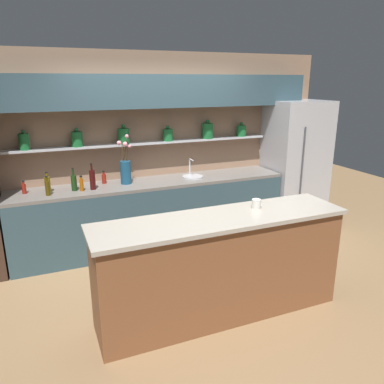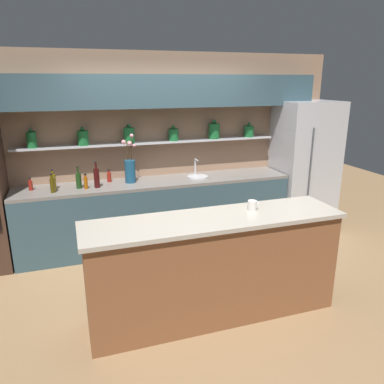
{
  "view_description": "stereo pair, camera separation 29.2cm",
  "coord_description": "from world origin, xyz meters",
  "px_view_note": "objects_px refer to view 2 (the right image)",
  "views": [
    {
      "loc": [
        -1.5,
        -3.44,
        2.23
      ],
      "look_at": [
        0.08,
        0.34,
        1.0
      ],
      "focal_mm": 35.0,
      "sensor_mm": 36.0,
      "label": 1
    },
    {
      "loc": [
        -1.22,
        -3.54,
        2.23
      ],
      "look_at": [
        0.08,
        0.34,
        1.0
      ],
      "focal_mm": 35.0,
      "sensor_mm": 36.0,
      "label": 2
    }
  ],
  "objects_px": {
    "flower_vase": "(130,169)",
    "coffee_mug": "(252,205)",
    "refrigerator": "(304,166)",
    "bottle_sauce_4": "(109,177)",
    "sink_fixture": "(198,176)",
    "bottle_sauce_5": "(86,182)",
    "bottle_wine_3": "(79,180)",
    "bottle_oil_0": "(53,181)",
    "bottle_sauce_2": "(31,185)",
    "bottle_oil_6": "(52,185)",
    "bottle_wine_1": "(97,178)"
  },
  "relations": [
    {
      "from": "bottle_oil_0",
      "to": "bottle_wine_1",
      "type": "relative_size",
      "value": 0.76
    },
    {
      "from": "refrigerator",
      "to": "bottle_oil_0",
      "type": "distance_m",
      "value": 3.61
    },
    {
      "from": "bottle_oil_6",
      "to": "bottle_oil_0",
      "type": "bearing_deg",
      "value": 87.04
    },
    {
      "from": "flower_vase",
      "to": "sink_fixture",
      "type": "distance_m",
      "value": 0.95
    },
    {
      "from": "flower_vase",
      "to": "coffee_mug",
      "type": "xyz_separation_m",
      "value": [
        0.89,
        -1.76,
        -0.04
      ]
    },
    {
      "from": "refrigerator",
      "to": "coffee_mug",
      "type": "distance_m",
      "value": 2.43
    },
    {
      "from": "bottle_sauce_4",
      "to": "bottle_sauce_5",
      "type": "height_order",
      "value": "bottle_sauce_5"
    },
    {
      "from": "sink_fixture",
      "to": "bottle_oil_6",
      "type": "height_order",
      "value": "sink_fixture"
    },
    {
      "from": "flower_vase",
      "to": "bottle_wine_1",
      "type": "relative_size",
      "value": 1.9
    },
    {
      "from": "refrigerator",
      "to": "sink_fixture",
      "type": "distance_m",
      "value": 1.71
    },
    {
      "from": "sink_fixture",
      "to": "bottle_oil_0",
      "type": "relative_size",
      "value": 1.14
    },
    {
      "from": "refrigerator",
      "to": "bottle_oil_6",
      "type": "relative_size",
      "value": 8.18
    },
    {
      "from": "flower_vase",
      "to": "bottle_oil_6",
      "type": "relative_size",
      "value": 2.7
    },
    {
      "from": "bottle_wine_1",
      "to": "bottle_oil_0",
      "type": "bearing_deg",
      "value": 171.17
    },
    {
      "from": "refrigerator",
      "to": "bottle_sauce_4",
      "type": "distance_m",
      "value": 2.91
    },
    {
      "from": "bottle_oil_0",
      "to": "bottle_oil_6",
      "type": "bearing_deg",
      "value": -92.96
    },
    {
      "from": "bottle_wine_1",
      "to": "bottle_oil_6",
      "type": "relative_size",
      "value": 1.42
    },
    {
      "from": "bottle_sauce_4",
      "to": "bottle_oil_6",
      "type": "relative_size",
      "value": 0.71
    },
    {
      "from": "flower_vase",
      "to": "coffee_mug",
      "type": "height_order",
      "value": "flower_vase"
    },
    {
      "from": "bottle_oil_6",
      "to": "bottle_sauce_2",
      "type": "bearing_deg",
      "value": 143.7
    },
    {
      "from": "sink_fixture",
      "to": "bottle_wine_3",
      "type": "height_order",
      "value": "bottle_wine_3"
    },
    {
      "from": "bottle_wine_3",
      "to": "bottle_sauce_4",
      "type": "relative_size",
      "value": 1.68
    },
    {
      "from": "bottle_oil_0",
      "to": "coffee_mug",
      "type": "xyz_separation_m",
      "value": [
        1.85,
        -1.73,
        0.04
      ]
    },
    {
      "from": "bottle_sauce_2",
      "to": "bottle_sauce_4",
      "type": "relative_size",
      "value": 0.96
    },
    {
      "from": "bottle_oil_0",
      "to": "bottle_sauce_2",
      "type": "relative_size",
      "value": 1.58
    },
    {
      "from": "bottle_oil_0",
      "to": "bottle_sauce_4",
      "type": "bearing_deg",
      "value": 12.33
    },
    {
      "from": "sink_fixture",
      "to": "bottle_oil_0",
      "type": "bearing_deg",
      "value": -179.96
    },
    {
      "from": "bottle_sauce_4",
      "to": "bottle_sauce_5",
      "type": "bearing_deg",
      "value": -141.4
    },
    {
      "from": "bottle_oil_0",
      "to": "bottle_sauce_4",
      "type": "distance_m",
      "value": 0.72
    },
    {
      "from": "bottle_sauce_2",
      "to": "bottle_oil_6",
      "type": "distance_m",
      "value": 0.33
    },
    {
      "from": "refrigerator",
      "to": "coffee_mug",
      "type": "bearing_deg",
      "value": -136.18
    },
    {
      "from": "bottle_wine_3",
      "to": "bottle_sauce_5",
      "type": "distance_m",
      "value": 0.1
    },
    {
      "from": "flower_vase",
      "to": "bottle_sauce_4",
      "type": "bearing_deg",
      "value": 155.06
    },
    {
      "from": "bottle_wine_1",
      "to": "coffee_mug",
      "type": "relative_size",
      "value": 3.14
    },
    {
      "from": "flower_vase",
      "to": "bottle_sauce_5",
      "type": "relative_size",
      "value": 3.32
    },
    {
      "from": "bottle_oil_0",
      "to": "bottle_oil_6",
      "type": "distance_m",
      "value": 0.14
    },
    {
      "from": "sink_fixture",
      "to": "refrigerator",
      "type": "bearing_deg",
      "value": -1.64
    },
    {
      "from": "refrigerator",
      "to": "bottle_wine_1",
      "type": "relative_size",
      "value": 5.76
    },
    {
      "from": "sink_fixture",
      "to": "coffee_mug",
      "type": "bearing_deg",
      "value": -91.54
    },
    {
      "from": "refrigerator",
      "to": "bottle_wine_3",
      "type": "bearing_deg",
      "value": 179.9
    },
    {
      "from": "bottle_sauce_5",
      "to": "sink_fixture",
      "type": "bearing_deg",
      "value": 3.78
    },
    {
      "from": "bottle_sauce_4",
      "to": "bottle_sauce_5",
      "type": "distance_m",
      "value": 0.4
    },
    {
      "from": "bottle_oil_0",
      "to": "bottle_sauce_5",
      "type": "height_order",
      "value": "bottle_oil_0"
    },
    {
      "from": "bottle_wine_1",
      "to": "coffee_mug",
      "type": "distance_m",
      "value": 2.12
    },
    {
      "from": "coffee_mug",
      "to": "refrigerator",
      "type": "bearing_deg",
      "value": 43.82
    },
    {
      "from": "flower_vase",
      "to": "bottle_sauce_4",
      "type": "distance_m",
      "value": 0.32
    },
    {
      "from": "bottle_sauce_2",
      "to": "coffee_mug",
      "type": "distance_m",
      "value": 2.77
    },
    {
      "from": "bottle_sauce_5",
      "to": "bottle_wine_3",
      "type": "bearing_deg",
      "value": 145.22
    },
    {
      "from": "flower_vase",
      "to": "bottle_sauce_2",
      "type": "relative_size",
      "value": 3.96
    },
    {
      "from": "sink_fixture",
      "to": "bottle_sauce_4",
      "type": "relative_size",
      "value": 1.72
    }
  ]
}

